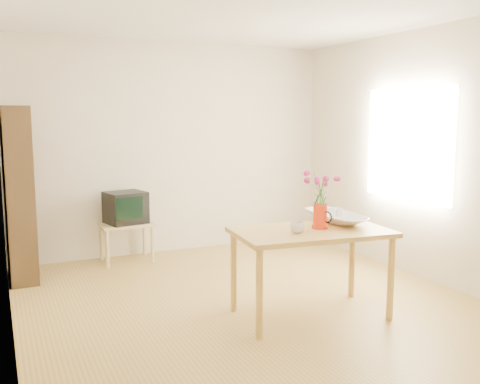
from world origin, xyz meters
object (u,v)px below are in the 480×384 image
bowl (336,196)px  television (125,207)px  mug (297,228)px  pitcher (320,217)px  table (311,240)px

bowl → television: 2.63m
mug → bowl: bearing=-146.2°
pitcher → mug: pitcher is taller
table → bowl: (0.39, 0.21, 0.33)m
mug → television: bearing=-62.2°
table → mug: mug is taller
table → mug: (-0.18, -0.06, 0.14)m
mug → table: bearing=-153.1°
television → pitcher: bearing=-77.1°
pitcher → television: bearing=97.5°
pitcher → television: (-1.13, 2.37, -0.20)m
pitcher → television: 2.64m
table → television: 2.61m
bowl → table: bearing=-151.7°
table → mug: 0.23m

